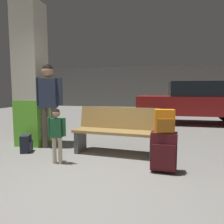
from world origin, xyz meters
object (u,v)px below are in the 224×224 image
Objects in this scene: structural_pillar at (31,76)px; parked_car_near at (196,101)px; bench at (116,131)px; adult at (48,97)px; backpack_dark_floor at (26,144)px; child at (57,130)px; suitcase at (164,151)px; backpack_bright at (164,121)px.

structural_pillar is 5.70m from parked_car_near.
adult reaches higher than bench.
adult is (0.50, -0.18, -0.46)m from structural_pillar.
adult is at bearing 54.08° from backpack_dark_floor.
structural_pillar is 3.35× the size of child.
parked_car_near is at bearing 47.93° from adult.
structural_pillar is 3.27m from suitcase.
structural_pillar reaches higher than bench.
structural_pillar is 1.88× the size of bench.
parked_car_near is at bearing 42.92° from structural_pillar.
adult reaches higher than backpack_dark_floor.
backpack_bright is at bearing -21.66° from structural_pillar.
structural_pillar is 1.82m from child.
parked_car_near reaches higher than suitcase.
structural_pillar is at bearing 158.34° from backpack_bright.
backpack_bright is at bearing -42.54° from bench.
suitcase is at bearing -21.66° from structural_pillar.
parked_car_near is (1.32, 4.98, 0.48)m from suitcase.
structural_pillar is 3.14m from backpack_bright.
backpack_bright is (0.86, -0.79, 0.33)m from bench.
suitcase is at bearing -42.56° from bench.
backpack_dark_floor is at bearing -70.38° from structural_pillar.
bench is 4.73m from parked_car_near.
bench is at bearing 8.15° from backpack_dark_floor.
adult is at bearing 174.08° from bench.
backpack_bright is 1.00× the size of backpack_dark_floor.
bench is 0.40× the size of parked_car_near.
adult reaches higher than child.
backpack_dark_floor is at bearing 168.40° from suitcase.
child is (-1.72, 0.04, -0.20)m from backpack_bright.
parked_car_near is at bearing 48.45° from backpack_dark_floor.
structural_pillar reaches higher than child.
child is (-0.86, -0.75, 0.13)m from bench.
bench is 1.15m from child.
adult reaches higher than backpack_bright.
child is at bearing 178.61° from backpack_bright.
bench is at bearing -117.45° from parked_car_near.
bench is 4.85× the size of backpack_bright.
bench is (1.97, -0.33, -1.09)m from structural_pillar.
backpack_bright reaches higher than bench.
bench is at bearing -5.92° from adult.
structural_pillar is at bearing 160.06° from adult.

